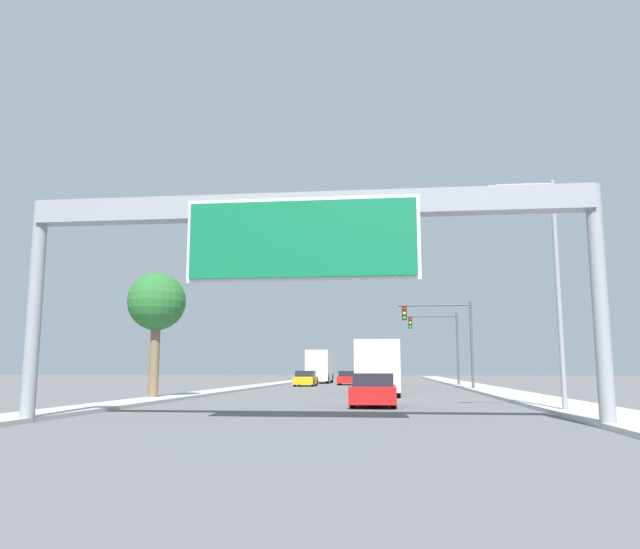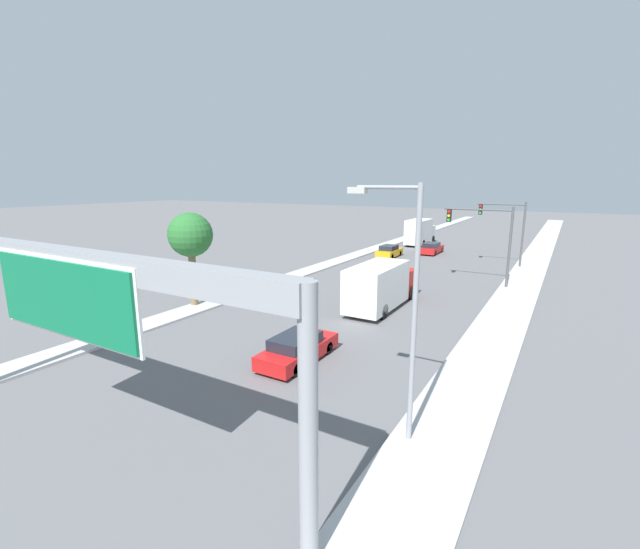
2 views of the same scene
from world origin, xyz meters
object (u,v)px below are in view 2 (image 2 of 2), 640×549
object	(u,v)px
sign_gantry	(71,289)
palm_tree_background	(190,236)
street_lamp_right	(406,296)
traffic_light_near_intersection	(488,232)
car_far_right	(389,251)
truck_box_primary	(381,285)
truck_box_secondary	(420,232)
traffic_light_mid_block	(508,223)
car_mid_center	(297,348)
car_near_center	(431,248)

from	to	relation	value
sign_gantry	palm_tree_background	xyz separation A→B (m)	(-9.61, 13.58, -0.52)
sign_gantry	street_lamp_right	size ratio (longest dim) A/B	1.97
traffic_light_near_intersection	street_lamp_right	distance (m)	24.37
car_far_right	truck_box_primary	world-z (taller)	truck_box_primary
truck_box_secondary	traffic_light_near_intersection	bearing A→B (deg)	-59.64
traffic_light_mid_block	palm_tree_background	size ratio (longest dim) A/B	1.01
sign_gantry	car_mid_center	size ratio (longest dim) A/B	3.52
car_near_center	car_far_right	world-z (taller)	car_far_right
car_mid_center	traffic_light_near_intersection	distance (m)	21.63
car_mid_center	traffic_light_mid_block	world-z (taller)	traffic_light_mid_block
truck_box_secondary	street_lamp_right	bearing A→B (deg)	-73.19
truck_box_secondary	truck_box_primary	bearing A→B (deg)	-77.18
car_mid_center	truck_box_primary	bearing A→B (deg)	90.00
car_mid_center	car_far_right	size ratio (longest dim) A/B	1.14
sign_gantry	traffic_light_near_intersection	world-z (taller)	sign_gantry
traffic_light_near_intersection	street_lamp_right	xyz separation A→B (m)	(1.52, -24.32, 0.51)
traffic_light_near_intersection	palm_tree_background	size ratio (longest dim) A/B	1.01
car_near_center	street_lamp_right	bearing A→B (deg)	-75.34
car_mid_center	truck_box_secondary	world-z (taller)	truck_box_secondary
traffic_light_near_intersection	car_near_center	bearing A→B (deg)	121.14
truck_box_secondary	palm_tree_background	distance (m)	37.45
street_lamp_right	truck_box_primary	bearing A→B (deg)	114.94
sign_gantry	street_lamp_right	bearing A→B (deg)	34.80
car_near_center	truck_box_primary	size ratio (longest dim) A/B	0.56
car_far_right	traffic_light_mid_block	bearing A→B (deg)	3.69
sign_gantry	car_near_center	bearing A→B (deg)	92.27
truck_box_secondary	traffic_light_near_intersection	distance (m)	23.97
traffic_light_mid_block	car_near_center	bearing A→B (deg)	154.92
car_mid_center	truck_box_primary	xyz separation A→B (m)	(-0.00, 10.47, 0.95)
sign_gantry	car_near_center	world-z (taller)	sign_gantry
street_lamp_right	traffic_light_mid_block	bearing A→B (deg)	92.06
car_near_center	truck_box_secondary	xyz separation A→B (m)	(-3.50, 6.42, 1.13)
car_far_right	palm_tree_background	size ratio (longest dim) A/B	0.64
sign_gantry	car_far_right	size ratio (longest dim) A/B	4.00
car_mid_center	traffic_light_near_intersection	bearing A→B (deg)	76.31
truck_box_secondary	palm_tree_background	xyz separation A→B (m)	(-4.36, -37.06, 3.16)
traffic_light_near_intersection	palm_tree_background	world-z (taller)	traffic_light_near_intersection
truck_box_primary	palm_tree_background	size ratio (longest dim) A/B	1.24
sign_gantry	traffic_light_mid_block	size ratio (longest dim) A/B	2.55
truck_box_secondary	sign_gantry	bearing A→B (deg)	-84.08
car_near_center	car_far_right	distance (m)	6.04
car_near_center	traffic_light_mid_block	bearing A→B (deg)	-25.08
car_near_center	truck_box_secondary	world-z (taller)	truck_box_secondary
truck_box_secondary	palm_tree_background	world-z (taller)	palm_tree_background
car_mid_center	street_lamp_right	xyz separation A→B (m)	(6.56, -3.64, 4.37)
truck_box_primary	traffic_light_near_intersection	xyz separation A→B (m)	(5.04, 10.21, 2.92)
truck_box_secondary	street_lamp_right	size ratio (longest dim) A/B	0.83
car_mid_center	truck_box_secondary	bearing A→B (deg)	99.64
sign_gantry	car_mid_center	world-z (taller)	sign_gantry
truck_box_secondary	street_lamp_right	world-z (taller)	street_lamp_right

